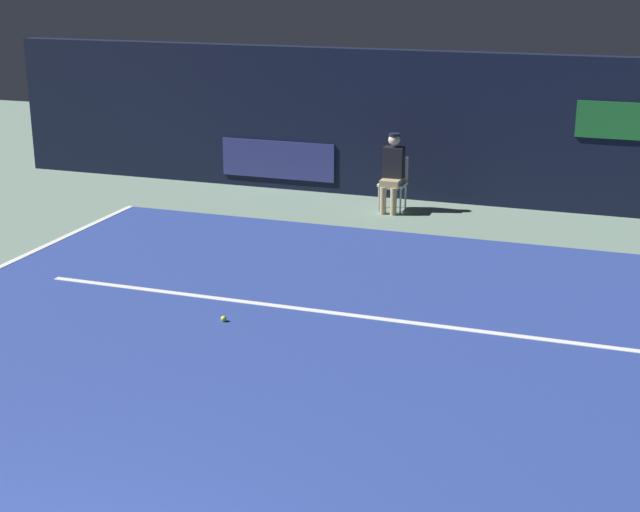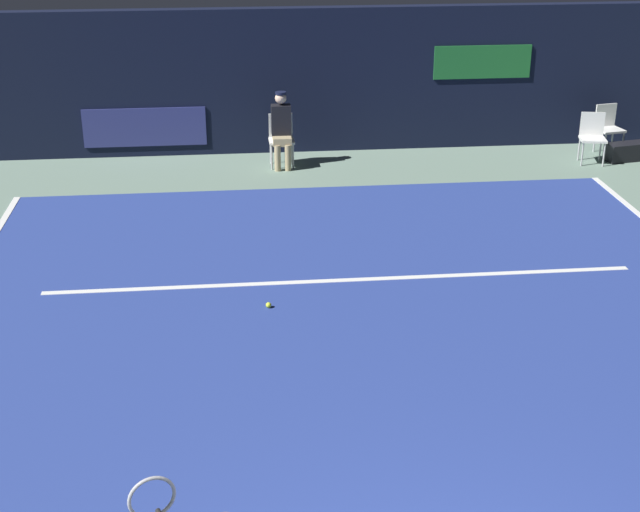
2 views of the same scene
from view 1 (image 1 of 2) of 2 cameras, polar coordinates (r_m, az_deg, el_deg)
ground_plane at (r=9.73m, az=-3.80°, el=-7.42°), size 31.34×31.34×0.00m
court_surface at (r=9.73m, az=-3.80°, el=-7.39°), size 9.67×11.39×0.01m
line_service at (r=11.44m, az=0.10°, el=-3.38°), size 7.54×0.10×0.01m
back_wall at (r=16.66m, az=6.91°, el=7.76°), size 16.45×0.33×2.60m
line_judge_on_chair at (r=15.92m, az=4.42°, el=5.13°), size 0.44×0.53×1.32m
tennis_ball at (r=11.19m, az=-5.85°, el=-3.79°), size 0.07×0.07×0.07m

